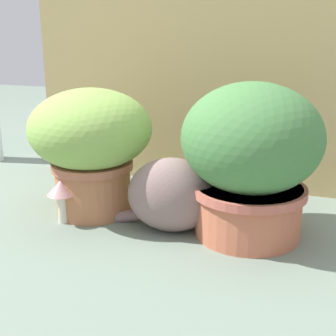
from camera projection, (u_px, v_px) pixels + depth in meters
The scene contains 7 objects.
ground_plane at pixel (106, 226), 1.37m from camera, with size 6.00×6.00×0.00m, color slate.
cardboard_backdrop at pixel (195, 82), 1.67m from camera, with size 1.27×0.03×0.77m, color tan.
grass_planter at pixel (91, 142), 1.41m from camera, with size 0.38×0.38×0.40m.
leafy_planter at pixel (251, 156), 1.25m from camera, with size 0.39×0.39×0.44m.
cat at pixel (178, 191), 1.31m from camera, with size 0.39×0.22×0.32m.
mushroom_ornament_red at pixel (66, 193), 1.39m from camera, with size 0.08×0.08×0.12m.
mushroom_ornament_pink at pixel (62, 191), 1.37m from camera, with size 0.09×0.09×0.14m.
Camera 1 is at (0.60, -1.12, 0.56)m, focal length 48.53 mm.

